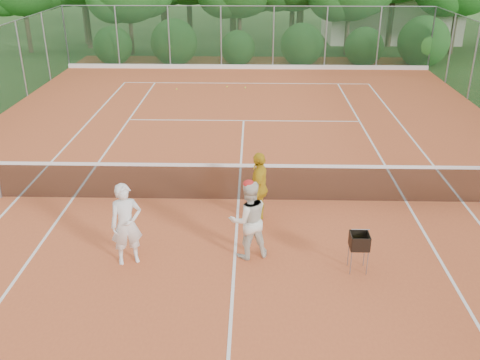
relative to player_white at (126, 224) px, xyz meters
name	(u,v)px	position (x,y,z in m)	size (l,w,h in m)	color
ground	(239,201)	(2.09, 2.80, -0.85)	(120.00, 120.00, 0.00)	#274C1B
clay_court	(239,200)	(2.09, 2.80, -0.84)	(18.00, 36.00, 0.02)	#C4592D
club_building	(389,16)	(11.09, 26.80, 0.65)	(8.00, 5.00, 3.00)	beige
tennis_net	(238,181)	(2.09, 2.80, -0.32)	(11.97, 0.10, 1.10)	gray
player_white	(126,224)	(0.00, 0.00, 0.00)	(0.61, 0.40, 1.67)	silver
player_center_grp	(248,219)	(2.36, 0.28, -0.01)	(0.95, 0.83, 1.67)	silver
player_yellow	(259,187)	(2.58, 1.78, -0.01)	(0.97, 0.40, 1.66)	gold
ball_hopper	(359,242)	(4.46, -0.19, -0.21)	(0.35, 0.35, 0.79)	gray
stray_ball_a	(177,89)	(-0.88, 13.44, -0.80)	(0.07, 0.07, 0.07)	#CAE034
stray_ball_b	(227,87)	(1.27, 13.93, -0.80)	(0.07, 0.07, 0.07)	yellow
stray_ball_c	(245,88)	(2.07, 13.79, -0.80)	(0.07, 0.07, 0.07)	#C5EA36
court_markings	(239,200)	(2.09, 2.80, -0.83)	(11.03, 23.83, 0.01)	white
fence_back	(247,38)	(2.09, 17.80, 0.67)	(18.07, 0.07, 3.00)	#19381E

